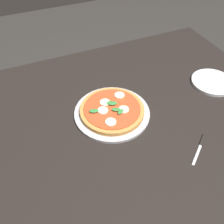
{
  "coord_description": "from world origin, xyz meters",
  "views": [
    {
      "loc": [
        0.32,
        0.6,
        1.47
      ],
      "look_at": [
        0.04,
        -0.04,
        0.76
      ],
      "focal_mm": 38.97,
      "sensor_mm": 36.0,
      "label": 1
    }
  ],
  "objects_px": {
    "knife": "(201,145)",
    "dining_table": "(124,131)",
    "serving_tray": "(112,113)",
    "plate_white": "(212,82)",
    "pizza": "(112,110)"
  },
  "relations": [
    {
      "from": "knife",
      "to": "dining_table",
      "type": "bearing_deg",
      "value": -50.66
    },
    {
      "from": "serving_tray",
      "to": "plate_white",
      "type": "xyz_separation_m",
      "value": [
        -0.51,
        0.01,
        0.0
      ]
    },
    {
      "from": "serving_tray",
      "to": "dining_table",
      "type": "bearing_deg",
      "value": 134.67
    },
    {
      "from": "serving_tray",
      "to": "pizza",
      "type": "bearing_deg",
      "value": -134.36
    },
    {
      "from": "pizza",
      "to": "knife",
      "type": "distance_m",
      "value": 0.36
    },
    {
      "from": "knife",
      "to": "serving_tray",
      "type": "bearing_deg",
      "value": -49.86
    },
    {
      "from": "serving_tray",
      "to": "pizza",
      "type": "distance_m",
      "value": 0.02
    },
    {
      "from": "serving_tray",
      "to": "knife",
      "type": "bearing_deg",
      "value": 130.14
    },
    {
      "from": "dining_table",
      "to": "knife",
      "type": "xyz_separation_m",
      "value": [
        -0.2,
        0.24,
        0.09
      ]
    },
    {
      "from": "pizza",
      "to": "serving_tray",
      "type": "bearing_deg",
      "value": 45.64
    },
    {
      "from": "pizza",
      "to": "plate_white",
      "type": "relative_size",
      "value": 1.35
    },
    {
      "from": "serving_tray",
      "to": "plate_white",
      "type": "distance_m",
      "value": 0.51
    },
    {
      "from": "dining_table",
      "to": "plate_white",
      "type": "xyz_separation_m",
      "value": [
        -0.47,
        -0.03,
        0.1
      ]
    },
    {
      "from": "pizza",
      "to": "plate_white",
      "type": "bearing_deg",
      "value": 179.35
    },
    {
      "from": "pizza",
      "to": "plate_white",
      "type": "height_order",
      "value": "pizza"
    }
  ]
}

